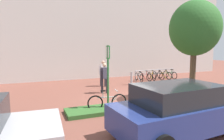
{
  "coord_description": "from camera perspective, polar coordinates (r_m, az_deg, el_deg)",
  "views": [
    {
      "loc": [
        -4.39,
        -9.14,
        2.63
      ],
      "look_at": [
        -0.13,
        1.25,
        1.33
      ],
      "focal_mm": 32.08,
      "sensor_mm": 36.0,
      "label": 1
    }
  ],
  "objects": [
    {
      "name": "bollard_steel",
      "position": [
        13.95,
        5.56,
        -2.4
      ],
      "size": [
        0.16,
        0.16,
        0.9
      ],
      "primitive_type": "cylinder",
      "color": "#ADADB2",
      "rests_on": "ground"
    },
    {
      "name": "bike_rack_cluster",
      "position": [
        16.41,
        12.13,
        -1.53
      ],
      "size": [
        3.76,
        1.73,
        0.83
      ],
      "color": "#99999E",
      "rests_on": "ground"
    },
    {
      "name": "ground_plane",
      "position": [
        10.47,
        3.3,
        -7.93
      ],
      "size": [
        60.0,
        60.0,
        0.0
      ],
      "primitive_type": "plane",
      "color": "brown"
    },
    {
      "name": "person_casual_tan",
      "position": [
        13.34,
        -2.55,
        -0.47
      ],
      "size": [
        0.61,
        0.43,
        1.72
      ],
      "color": "#2D2D38",
      "rests_on": "ground"
    },
    {
      "name": "person_suited_navy",
      "position": [
        11.34,
        -2.14,
        -1.73
      ],
      "size": [
        0.59,
        0.35,
        1.72
      ],
      "color": "#2D2D38",
      "rests_on": "ground"
    },
    {
      "name": "planter_strip",
      "position": [
        9.17,
        9.4,
        -9.61
      ],
      "size": [
        7.0,
        1.1,
        0.16
      ],
      "primitive_type": "cube",
      "color": "#336028",
      "rests_on": "ground"
    },
    {
      "name": "building_facade",
      "position": [
        17.23,
        -7.56,
        14.47
      ],
      "size": [
        28.0,
        1.2,
        10.0
      ],
      "primitive_type": "cube",
      "color": "silver",
      "rests_on": "ground"
    },
    {
      "name": "car_navy_sedan",
      "position": [
        6.42,
        19.0,
        -10.71
      ],
      "size": [
        4.4,
        2.22,
        1.54
      ],
      "color": "navy",
      "rests_on": "ground"
    },
    {
      "name": "bike_at_sign",
      "position": [
        8.44,
        -1.33,
        -9.06
      ],
      "size": [
        1.67,
        0.42,
        0.86
      ],
      "color": "black",
      "rests_on": "ground"
    },
    {
      "name": "tree_sidewalk",
      "position": [
        10.62,
        22.5,
        10.81
      ],
      "size": [
        2.42,
        2.42,
        4.86
      ],
      "color": "brown",
      "rests_on": "ground"
    },
    {
      "name": "parking_sign_post",
      "position": [
        8.06,
        -1.17,
        0.35
      ],
      "size": [
        0.08,
        0.36,
        2.7
      ],
      "color": "#2D7238",
      "rests_on": "ground"
    }
  ]
}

